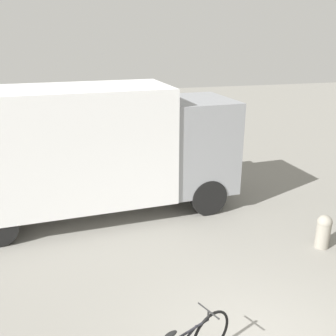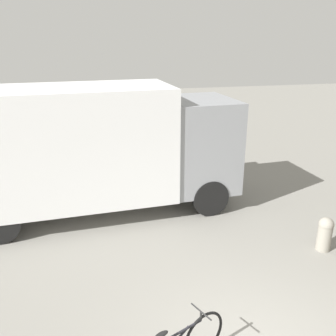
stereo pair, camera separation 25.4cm
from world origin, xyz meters
name	(u,v)px [view 1 (the left image)]	position (x,y,z in m)	size (l,w,h in m)	color
delivery_truck	(90,147)	(-2.11, 5.78, 1.91)	(7.77, 2.69, 3.48)	white
bollard_far_bench	(324,230)	(2.90, 2.63, 0.44)	(0.34, 0.34, 0.82)	gray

